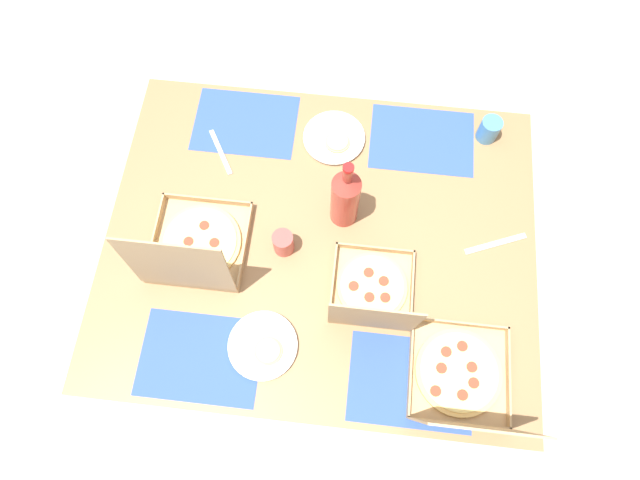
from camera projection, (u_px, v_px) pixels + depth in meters
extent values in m
plane|color=beige|center=(320.00, 299.00, 2.39)|extent=(6.00, 6.00, 0.00)
cylinder|color=#3F3328|center=(481.00, 179.00, 2.19)|extent=(0.07, 0.07, 0.74)
cylinder|color=#3F3328|center=(188.00, 150.00, 2.24)|extent=(0.07, 0.07, 0.74)
cylinder|color=#3F3328|center=(481.00, 429.00, 1.84)|extent=(0.07, 0.07, 0.74)
cylinder|color=#3F3328|center=(133.00, 388.00, 1.89)|extent=(0.07, 0.07, 0.74)
cube|color=#936D47|center=(320.00, 242.00, 1.68)|extent=(1.39, 1.12, 0.03)
cube|color=#2D4C9E|center=(422.00, 140.00, 1.80)|extent=(0.36, 0.26, 0.00)
cube|color=#2D4C9E|center=(245.00, 123.00, 1.83)|extent=(0.36, 0.26, 0.00)
cube|color=#2D4C9E|center=(410.00, 381.00, 1.51)|extent=(0.36, 0.26, 0.00)
cube|color=#2D4C9E|center=(200.00, 357.00, 1.54)|extent=(0.36, 0.26, 0.00)
cube|color=tan|center=(201.00, 243.00, 1.66)|extent=(0.30, 0.30, 0.01)
cube|color=tan|center=(245.00, 246.00, 1.64)|extent=(0.01, 0.30, 0.03)
cube|color=tan|center=(155.00, 237.00, 1.65)|extent=(0.01, 0.30, 0.03)
cube|color=tan|center=(208.00, 200.00, 1.70)|extent=(0.30, 0.01, 0.03)
cube|color=tan|center=(190.00, 285.00, 1.59)|extent=(0.30, 0.01, 0.03)
cylinder|color=#E0B76B|center=(200.00, 242.00, 1.65)|extent=(0.26, 0.26, 0.01)
cylinder|color=#EFD67F|center=(200.00, 241.00, 1.65)|extent=(0.24, 0.24, 0.00)
cylinder|color=red|center=(188.00, 241.00, 1.64)|extent=(0.03, 0.03, 0.00)
cylinder|color=red|center=(198.00, 259.00, 1.62)|extent=(0.03, 0.03, 0.00)
cylinder|color=red|center=(214.00, 243.00, 1.64)|extent=(0.03, 0.03, 0.00)
cylinder|color=red|center=(204.00, 226.00, 1.66)|extent=(0.03, 0.03, 0.00)
cube|color=tan|center=(177.00, 266.00, 1.44)|extent=(0.30, 0.03, 0.30)
cube|color=tan|center=(372.00, 287.00, 1.61)|extent=(0.25, 0.25, 0.01)
cube|color=tan|center=(412.00, 290.00, 1.59)|extent=(0.01, 0.25, 0.03)
cube|color=tan|center=(333.00, 281.00, 1.60)|extent=(0.01, 0.25, 0.03)
cube|color=tan|center=(375.00, 249.00, 1.64)|extent=(0.25, 0.01, 0.03)
cube|color=tan|center=(369.00, 325.00, 1.55)|extent=(0.25, 0.01, 0.03)
cylinder|color=#E0B76B|center=(372.00, 286.00, 1.60)|extent=(0.22, 0.22, 0.01)
cylinder|color=#EFD67F|center=(372.00, 286.00, 1.59)|extent=(0.20, 0.20, 0.00)
cylinder|color=red|center=(354.00, 286.00, 1.59)|extent=(0.03, 0.03, 0.00)
cylinder|color=red|center=(369.00, 297.00, 1.58)|extent=(0.03, 0.03, 0.00)
cylinder|color=red|center=(385.00, 298.00, 1.58)|extent=(0.03, 0.03, 0.00)
cylinder|color=red|center=(384.00, 281.00, 1.60)|extent=(0.03, 0.03, 0.00)
cylinder|color=red|center=(369.00, 272.00, 1.61)|extent=(0.03, 0.03, 0.00)
cube|color=tan|center=(373.00, 318.00, 1.42)|extent=(0.25, 0.02, 0.25)
cube|color=tan|center=(458.00, 372.00, 1.52)|extent=(0.29, 0.29, 0.01)
cube|color=tan|center=(508.00, 377.00, 1.49)|extent=(0.01, 0.29, 0.03)
cube|color=tan|center=(411.00, 366.00, 1.51)|extent=(0.01, 0.29, 0.03)
cube|color=tan|center=(460.00, 324.00, 1.55)|extent=(0.29, 0.01, 0.03)
cube|color=tan|center=(458.00, 423.00, 1.45)|extent=(0.29, 0.01, 0.03)
cylinder|color=#E0B76B|center=(458.00, 372.00, 1.51)|extent=(0.26, 0.26, 0.01)
cylinder|color=#EFD67F|center=(459.00, 372.00, 1.50)|extent=(0.23, 0.23, 0.00)
cylinder|color=red|center=(441.00, 368.00, 1.50)|extent=(0.03, 0.03, 0.00)
cylinder|color=red|center=(436.00, 391.00, 1.48)|extent=(0.03, 0.03, 0.00)
cylinder|color=red|center=(463.00, 395.00, 1.48)|extent=(0.03, 0.03, 0.00)
cylinder|color=red|center=(474.00, 383.00, 1.49)|extent=(0.03, 0.03, 0.00)
cylinder|color=red|center=(472.00, 367.00, 1.50)|extent=(0.03, 0.03, 0.00)
cylinder|color=red|center=(462.00, 346.00, 1.52)|extent=(0.03, 0.03, 0.00)
cylinder|color=red|center=(446.00, 352.00, 1.52)|extent=(0.03, 0.03, 0.00)
cube|color=tan|center=(474.00, 427.00, 1.30)|extent=(0.29, 0.03, 0.29)
cylinder|color=white|center=(334.00, 139.00, 1.80)|extent=(0.21, 0.21, 0.01)
cylinder|color=white|center=(334.00, 137.00, 1.79)|extent=(0.22, 0.22, 0.01)
cylinder|color=#E0B76B|center=(337.00, 142.00, 1.78)|extent=(0.09, 0.09, 0.01)
cylinder|color=#EFD67F|center=(337.00, 141.00, 1.77)|extent=(0.07, 0.07, 0.00)
cylinder|color=white|center=(263.00, 346.00, 1.54)|extent=(0.20, 0.20, 0.01)
cylinder|color=white|center=(263.00, 345.00, 1.54)|extent=(0.21, 0.21, 0.01)
cylinder|color=#E0B76B|center=(268.00, 351.00, 1.52)|extent=(0.08, 0.08, 0.01)
cylinder|color=#EFD67F|center=(268.00, 351.00, 1.52)|extent=(0.07, 0.07, 0.00)
cylinder|color=#B2382D|center=(345.00, 201.00, 1.60)|extent=(0.09, 0.09, 0.22)
cone|color=#B2382D|center=(347.00, 181.00, 1.48)|extent=(0.09, 0.09, 0.04)
cylinder|color=#B2382D|center=(348.00, 174.00, 1.44)|extent=(0.03, 0.03, 0.06)
cylinder|color=red|center=(348.00, 168.00, 1.40)|extent=(0.03, 0.03, 0.01)
cylinder|color=#BF4742|center=(283.00, 243.00, 1.62)|extent=(0.07, 0.07, 0.09)
cylinder|color=teal|center=(489.00, 130.00, 1.77)|extent=(0.07, 0.07, 0.09)
cube|color=#B7B7BC|center=(495.00, 244.00, 1.66)|extent=(0.20, 0.10, 0.00)
cube|color=#B7B7BC|center=(221.00, 152.00, 1.78)|extent=(0.11, 0.17, 0.00)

